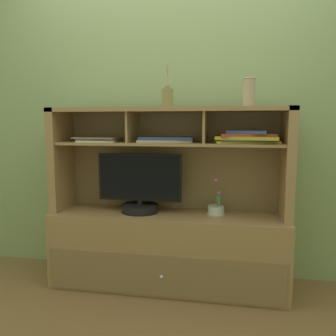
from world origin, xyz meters
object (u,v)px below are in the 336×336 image
Objects in this scene: magazine_stack_left at (99,139)px; ceramic_vase at (249,92)px; tv_monitor at (140,189)px; media_console at (168,232)px; magazine_stack_right at (247,137)px; potted_orchid at (216,209)px; diffuser_bottle at (167,98)px; magazine_stack_centre at (166,140)px.

ceramic_vase is (1.05, -0.00, 0.32)m from magazine_stack_left.
tv_monitor is 1.01m from ceramic_vase.
magazine_stack_left is (-0.50, -0.03, 0.68)m from media_console.
ceramic_vase reaches higher than magazine_stack_right.
diffuser_bottle reaches higher than potted_orchid.
magazine_stack_left is at bearing 179.91° from ceramic_vase.
ceramic_vase is (0.20, -0.05, 0.81)m from potted_orchid.
potted_orchid is 0.60× the size of magazine_stack_right.
magazine_stack_left is at bearing 179.50° from magazine_stack_right.
magazine_stack_right is (0.56, -0.05, 0.02)m from magazine_stack_centre.
magazine_stack_centre is at bearing 5.82° from tv_monitor.
media_console is at bearing 175.60° from magazine_stack_right.
ceramic_vase is at bearing -0.90° from diffuser_bottle.
diffuser_bottle is (0.21, -0.01, 0.65)m from tv_monitor.
magazine_stack_centre is at bearing 122.31° from diffuser_bottle.
media_console is at bearing 3.69° from magazine_stack_left.
ceramic_vase is (0.01, 0.01, 0.30)m from magazine_stack_right.
diffuser_bottle is (-0.00, -0.03, 0.97)m from media_console.
magazine_stack_left is at bearing -175.77° from magazine_stack_centre.
magazine_stack_right is at bearing -128.69° from ceramic_vase.
diffuser_bottle is 0.55m from ceramic_vase.
tv_monitor is at bearing 177.30° from diffuser_bottle.
magazine_stack_centre is (0.19, 0.02, 0.36)m from tv_monitor.
magazine_stack_centre is at bearing 175.40° from magazine_stack_right.
magazine_stack_centre reaches higher than potted_orchid.
potted_orchid is at bearing 3.26° from tv_monitor.
magazine_stack_centre is at bearing -178.08° from potted_orchid.
potted_orchid is 1.40× the size of ceramic_vase.
media_console is 6.42× the size of potted_orchid.
magazine_stack_right reaches higher than potted_orchid.
magazine_stack_right is 0.30m from ceramic_vase.
magazine_stack_left is (-0.85, -0.05, 0.49)m from potted_orchid.
magazine_stack_right reaches higher than tv_monitor.
media_console is 0.39m from potted_orchid.
tv_monitor is 1.49× the size of magazine_stack_centre.
ceramic_vase reaches higher than magazine_stack_centre.
potted_orchid is 0.98m from magazine_stack_left.
media_console is 5.02× the size of magazine_stack_left.
magazine_stack_centre is 0.94× the size of magazine_stack_right.
potted_orchid is 0.61m from magazine_stack_centre.
diffuser_bottle is (0.02, -0.03, 0.29)m from magazine_stack_centre.
tv_monitor is 1.82× the size of magazine_stack_left.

